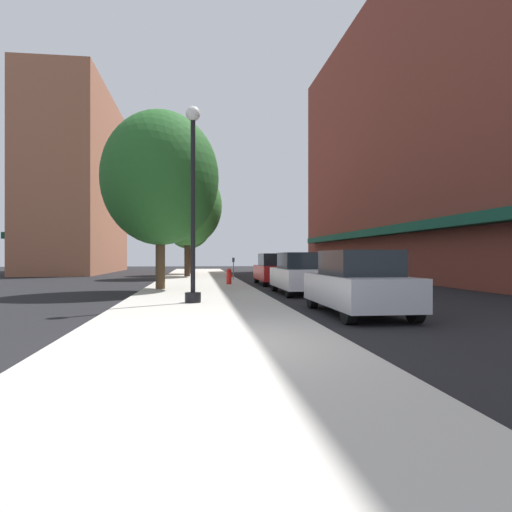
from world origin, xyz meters
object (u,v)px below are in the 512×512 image
Objects in this scene: fire_hydrant at (229,276)px; parking_meter_near at (233,266)px; tree_near at (187,206)px; lamppost at (193,200)px; car_silver at (358,284)px; tree_far at (189,221)px; car_white at (301,274)px; car_red at (275,269)px; tree_mid at (160,178)px.

fire_hydrant is 0.60× the size of parking_meter_near.
fire_hydrant is 0.10× the size of tree_near.
car_silver is at bearing -31.26° from lamppost.
tree_far reaches higher than fire_hydrant.
car_silver is at bearing -79.50° from tree_far.
car_white is at bearing -78.46° from parking_meter_near.
parking_meter_near is 0.30× the size of car_red.
car_silver is (4.22, -2.56, -2.39)m from lamppost.
lamppost reaches higher than car_silver.
parking_meter_near is 16.27m from car_silver.
car_silver is 1.00× the size of car_white.
tree_far is at bearing 103.70° from car_white.
parking_meter_near is 9.75m from car_white.
car_white is (4.80, -19.28, -3.51)m from tree_far.
tree_near is at bearing 101.79° from car_silver.
tree_mid is 17.33m from tree_far.
car_red is (0.00, 6.12, 0.00)m from car_white.
tree_mid reaches higher than parking_meter_near.
lamppost is at bearing -100.67° from fire_hydrant.
parking_meter_near is 6.94m from tree_near.
lamppost is 18.54m from tree_near.
lamppost reaches higher than car_red.
fire_hydrant is 0.18× the size of car_red.
lamppost is 9.56m from fire_hydrant.
tree_mid is 8.09m from car_red.
tree_near is 15.76m from car_white.
tree_mid reaches higher than fire_hydrant.
tree_mid reaches higher than lamppost.
fire_hydrant is 0.18× the size of car_white.
car_silver reaches higher than parking_meter_near.
parking_meter_near is at bearing -59.56° from tree_near.
tree_near is at bearing 91.79° from lamppost.
fire_hydrant is (1.70, 9.01, -2.68)m from lamppost.
tree_far is 1.50× the size of car_silver.
tree_near reaches higher than parking_meter_near.
tree_far is at bearing 91.41° from lamppost.
tree_far is 26.55m from car_silver.
car_white is at bearing -71.57° from tree_near.
car_white is at bearing 88.92° from car_silver.
tree_near is (-2.27, 9.42, 4.50)m from fire_hydrant.
car_silver is 12.72m from car_red.
lamppost is 23.35m from tree_far.
car_white is (4.80, -14.40, -4.21)m from tree_near.
car_red reaches higher than fire_hydrant.
car_silver is at bearing -77.69° from fire_hydrant.
tree_far is (0.00, 4.87, -0.70)m from tree_near.
car_red is at bearing 67.41° from lamppost.
tree_near is 1.79× the size of car_white.
parking_meter_near is at bearing 101.26° from car_white.
tree_far reaches higher than car_red.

